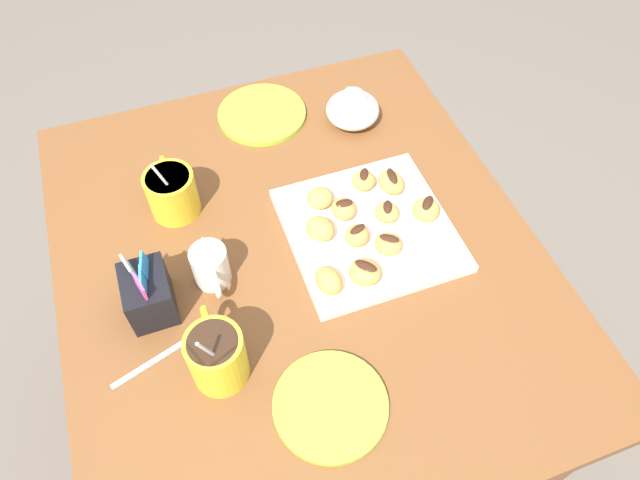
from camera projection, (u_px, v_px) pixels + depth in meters
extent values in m
plane|color=#665B51|center=(306.00, 402.00, 1.57)|extent=(8.00, 8.00, 0.00)
cube|color=brown|center=(299.00, 259.00, 1.01)|extent=(0.93, 0.81, 0.04)
cube|color=brown|center=(534.00, 471.00, 1.14)|extent=(0.07, 0.07, 0.67)
cube|color=brown|center=(374.00, 182.00, 1.59)|extent=(0.07, 0.07, 0.67)
cube|color=brown|center=(122.00, 251.00, 1.45)|extent=(0.07, 0.07, 0.67)
cube|color=white|center=(369.00, 230.00, 1.01)|extent=(0.28, 0.28, 0.02)
cylinder|color=yellow|center=(217.00, 358.00, 0.83)|extent=(0.08, 0.08, 0.10)
torus|color=yellow|center=(208.00, 325.00, 0.85)|extent=(0.06, 0.01, 0.06)
cylinder|color=#331E11|center=(213.00, 344.00, 0.79)|extent=(0.07, 0.07, 0.01)
cylinder|color=silver|center=(216.00, 356.00, 0.79)|extent=(0.02, 0.04, 0.13)
cylinder|color=yellow|center=(172.00, 193.00, 1.02)|extent=(0.09, 0.09, 0.09)
torus|color=yellow|center=(166.00, 171.00, 1.04)|extent=(0.06, 0.01, 0.06)
cylinder|color=#331E11|center=(168.00, 179.00, 0.99)|extent=(0.08, 0.08, 0.01)
cylinder|color=silver|center=(170.00, 188.00, 0.98)|extent=(0.02, 0.04, 0.11)
cylinder|color=white|center=(210.00, 264.00, 0.94)|extent=(0.06, 0.06, 0.07)
cone|color=white|center=(204.00, 242.00, 0.93)|extent=(0.02, 0.02, 0.02)
torus|color=white|center=(216.00, 283.00, 0.91)|extent=(0.05, 0.01, 0.05)
cylinder|color=white|center=(207.00, 254.00, 0.91)|extent=(0.05, 0.05, 0.01)
cube|color=black|center=(149.00, 294.00, 0.90)|extent=(0.09, 0.07, 0.08)
cube|color=#EA4C93|center=(140.00, 287.00, 0.85)|extent=(0.04, 0.01, 0.03)
cube|color=#2D84D1|center=(143.00, 279.00, 0.85)|extent=(0.04, 0.01, 0.03)
cube|color=#2D84D1|center=(144.00, 266.00, 0.87)|extent=(0.04, 0.02, 0.03)
cube|color=white|center=(129.00, 267.00, 0.87)|extent=(0.04, 0.02, 0.03)
ellipsoid|color=white|center=(353.00, 110.00, 1.16)|extent=(0.11, 0.11, 0.06)
sphere|color=silver|center=(353.00, 102.00, 1.15)|extent=(0.06, 0.06, 0.06)
ellipsoid|color=green|center=(351.00, 91.00, 1.14)|extent=(0.03, 0.03, 0.01)
cylinder|color=#9EC633|center=(330.00, 405.00, 0.83)|extent=(0.17, 0.17, 0.01)
cylinder|color=#9EC633|center=(262.00, 114.00, 1.19)|extent=(0.18, 0.18, 0.01)
cube|color=silver|center=(157.00, 359.00, 0.87)|extent=(0.05, 0.15, 0.00)
ellipsoid|color=silver|center=(201.00, 332.00, 0.90)|extent=(0.03, 0.02, 0.01)
ellipsoid|color=#D19347|center=(320.00, 198.00, 1.03)|extent=(0.07, 0.07, 0.03)
ellipsoid|color=#D19347|center=(365.00, 272.00, 0.93)|extent=(0.07, 0.07, 0.03)
ellipsoid|color=#381E11|center=(366.00, 266.00, 0.92)|extent=(0.04, 0.04, 0.00)
ellipsoid|color=#D19347|center=(388.00, 244.00, 0.97)|extent=(0.06, 0.06, 0.03)
ellipsoid|color=#381E11|center=(389.00, 238.00, 0.95)|extent=(0.03, 0.04, 0.00)
ellipsoid|color=#D19347|center=(320.00, 229.00, 0.98)|extent=(0.07, 0.07, 0.04)
ellipsoid|color=#D19347|center=(357.00, 236.00, 0.97)|extent=(0.06, 0.06, 0.03)
ellipsoid|color=#381E11|center=(358.00, 229.00, 0.96)|extent=(0.02, 0.03, 0.00)
ellipsoid|color=#D19347|center=(387.00, 212.00, 1.01)|extent=(0.06, 0.06, 0.03)
ellipsoid|color=#381E11|center=(388.00, 207.00, 0.99)|extent=(0.03, 0.03, 0.00)
ellipsoid|color=#D19347|center=(391.00, 182.00, 1.05)|extent=(0.06, 0.05, 0.03)
ellipsoid|color=#381E11|center=(392.00, 176.00, 1.03)|extent=(0.04, 0.02, 0.00)
ellipsoid|color=#D19347|center=(364.00, 181.00, 1.05)|extent=(0.06, 0.06, 0.03)
ellipsoid|color=#381E11|center=(364.00, 174.00, 1.03)|extent=(0.03, 0.03, 0.00)
ellipsoid|color=#D19347|center=(344.00, 209.00, 1.01)|extent=(0.05, 0.05, 0.03)
ellipsoid|color=#381E11|center=(344.00, 203.00, 1.00)|extent=(0.02, 0.03, 0.00)
ellipsoid|color=#D19347|center=(426.00, 210.00, 1.01)|extent=(0.06, 0.06, 0.04)
ellipsoid|color=#381E11|center=(428.00, 203.00, 0.99)|extent=(0.04, 0.04, 0.00)
ellipsoid|color=#D19347|center=(329.00, 281.00, 0.92)|extent=(0.06, 0.05, 0.03)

